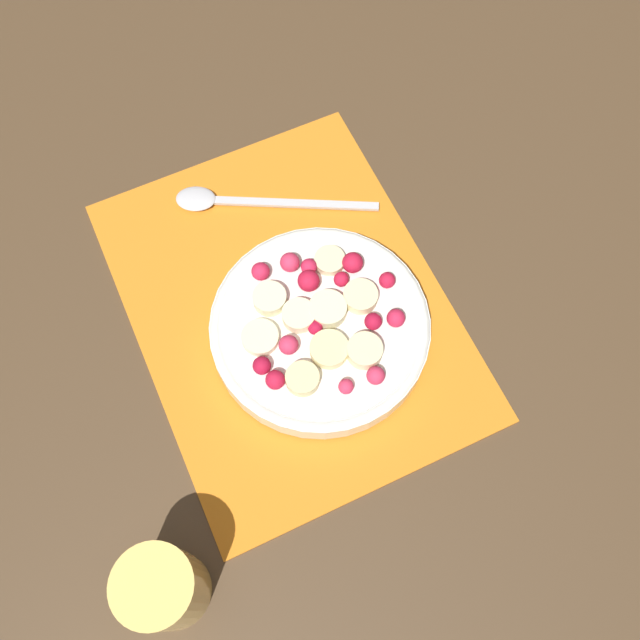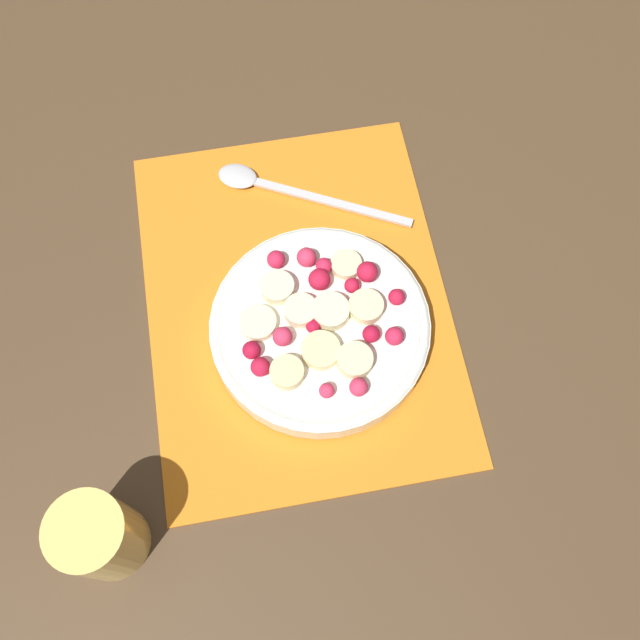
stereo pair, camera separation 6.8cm
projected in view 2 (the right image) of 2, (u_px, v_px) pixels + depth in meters
ground_plane at (297, 302)px, 0.73m from camera, size 3.00×3.00×0.00m
placemat at (297, 301)px, 0.73m from camera, size 0.40×0.30×0.01m
fruit_bowl at (320, 326)px, 0.69m from camera, size 0.22×0.22×0.05m
spoon at (273, 186)px, 0.78m from camera, size 0.12×0.20×0.01m
drinking_glass at (100, 537)px, 0.59m from camera, size 0.07×0.07×0.10m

